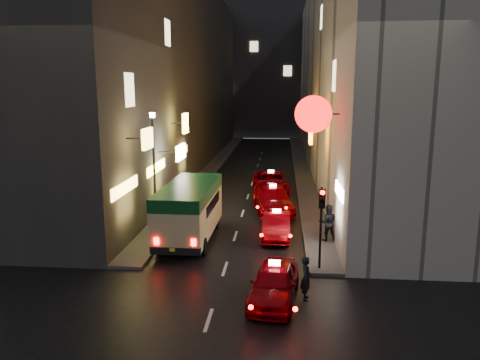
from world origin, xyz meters
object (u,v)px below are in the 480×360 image
(minibus, at_px, (189,205))
(lamp_post, at_px, (154,165))
(traffic_light, at_px, (322,210))
(taxi_near, at_px, (274,280))
(pedestrian_crossing, at_px, (306,275))

(minibus, distance_m, lamp_post, 2.87)
(minibus, relative_size, lamp_post, 1.07)
(minibus, xyz_separation_m, traffic_light, (6.23, -3.71, 0.88))
(taxi_near, relative_size, traffic_light, 1.48)
(lamp_post, bearing_deg, pedestrian_crossing, -43.53)
(minibus, bearing_deg, taxi_near, -56.11)
(minibus, height_order, taxi_near, minibus)
(taxi_near, relative_size, pedestrian_crossing, 2.79)
(minibus, height_order, traffic_light, traffic_light)
(taxi_near, height_order, traffic_light, traffic_light)
(traffic_light, relative_size, lamp_post, 0.56)
(traffic_light, distance_m, lamp_post, 9.42)
(taxi_near, height_order, pedestrian_crossing, pedestrian_crossing)
(taxi_near, xyz_separation_m, pedestrian_crossing, (1.15, 0.20, 0.14))
(traffic_light, bearing_deg, minibus, 149.20)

